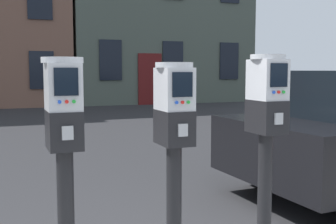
{
  "coord_description": "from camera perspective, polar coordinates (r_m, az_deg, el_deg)",
  "views": [
    {
      "loc": [
        -1.26,
        -2.4,
        1.43
      ],
      "look_at": [
        -0.37,
        -0.02,
        1.18
      ],
      "focal_mm": 45.66,
      "sensor_mm": 36.0,
      "label": 1
    }
  ],
  "objects": [
    {
      "name": "parking_meter_near_kerb",
      "position": [
        2.31,
        -13.7,
        -3.33
      ],
      "size": [
        0.22,
        0.25,
        1.35
      ],
      "rotation": [
        0.0,
        0.0,
        -1.55
      ],
      "color": "black",
      "rests_on": "sidewalk_slab"
    },
    {
      "name": "parking_meter_twin_adjacent",
      "position": [
        2.47,
        0.82,
        -2.99
      ],
      "size": [
        0.22,
        0.25,
        1.33
      ],
      "rotation": [
        0.0,
        0.0,
        -1.55
      ],
      "color": "black",
      "rests_on": "sidewalk_slab"
    },
    {
      "name": "parking_meter_end_of_row",
      "position": [
        2.75,
        13.0,
        -1.49
      ],
      "size": [
        0.22,
        0.25,
        1.38
      ],
      "rotation": [
        0.0,
        0.0,
        -1.55
      ],
      "color": "black",
      "rests_on": "sidewalk_slab"
    }
  ]
}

